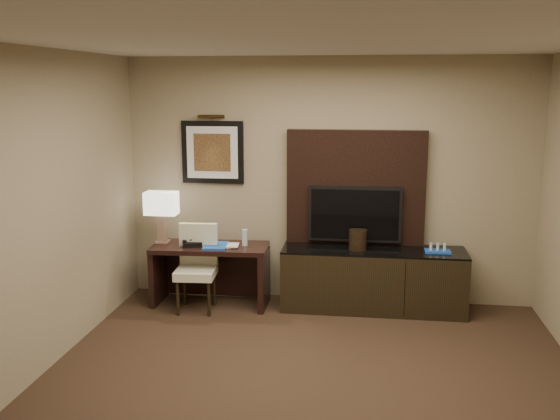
% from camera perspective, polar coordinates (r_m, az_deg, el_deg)
% --- Properties ---
extents(floor, '(4.50, 5.00, 0.01)m').
position_cam_1_polar(floor, '(4.96, 2.30, -17.59)').
color(floor, '#2F1F15').
rests_on(floor, ground).
extents(ceiling, '(4.50, 5.00, 0.01)m').
position_cam_1_polar(ceiling, '(4.35, 2.59, 15.38)').
color(ceiling, silver).
rests_on(ceiling, wall_back).
extents(wall_back, '(4.50, 0.01, 2.70)m').
position_cam_1_polar(wall_back, '(6.91, 4.46, 2.67)').
color(wall_back, gray).
rests_on(wall_back, floor).
extents(wall_front, '(4.50, 0.01, 2.70)m').
position_cam_1_polar(wall_front, '(2.14, -4.43, -18.05)').
color(wall_front, gray).
rests_on(wall_front, floor).
extents(wall_left, '(0.01, 5.00, 2.70)m').
position_cam_1_polar(wall_left, '(5.18, -23.18, -1.20)').
color(wall_left, gray).
rests_on(wall_left, floor).
extents(desk, '(1.28, 0.60, 0.67)m').
position_cam_1_polar(desk, '(6.94, -6.36, -5.92)').
color(desk, black).
rests_on(desk, floor).
extents(credenza, '(1.95, 0.55, 0.67)m').
position_cam_1_polar(credenza, '(6.83, 8.48, -6.29)').
color(credenza, black).
rests_on(credenza, floor).
extents(tv_wall_panel, '(1.50, 0.12, 1.30)m').
position_cam_1_polar(tv_wall_panel, '(6.85, 6.92, 1.87)').
color(tv_wall_panel, black).
rests_on(tv_wall_panel, wall_back).
extents(tv, '(1.00, 0.08, 0.60)m').
position_cam_1_polar(tv, '(6.80, 6.85, -0.35)').
color(tv, black).
rests_on(tv, tv_wall_panel).
extents(artwork, '(0.70, 0.04, 0.70)m').
position_cam_1_polar(artwork, '(7.05, -6.17, 5.27)').
color(artwork, black).
rests_on(artwork, wall_back).
extents(picture_light, '(0.04, 0.04, 0.30)m').
position_cam_1_polar(picture_light, '(6.98, -6.32, 8.50)').
color(picture_light, '#433015').
rests_on(picture_light, wall_back).
extents(desk_chair, '(0.44, 0.50, 0.86)m').
position_cam_1_polar(desk_chair, '(6.75, -7.70, -5.63)').
color(desk_chair, '#EDEAC6').
rests_on(desk_chair, floor).
extents(table_lamp, '(0.38, 0.25, 0.59)m').
position_cam_1_polar(table_lamp, '(6.98, -10.76, -0.61)').
color(table_lamp, '#95745D').
rests_on(table_lamp, desk).
extents(desk_phone, '(0.25, 0.24, 0.10)m').
position_cam_1_polar(desk_phone, '(6.85, -8.04, -2.83)').
color(desk_phone, black).
rests_on(desk_phone, desk).
extents(blue_folder, '(0.27, 0.34, 0.02)m').
position_cam_1_polar(blue_folder, '(6.79, -5.90, -3.27)').
color(blue_folder, blue).
rests_on(blue_folder, desk).
extents(book, '(0.15, 0.04, 0.20)m').
position_cam_1_polar(book, '(6.76, -5.10, -2.50)').
color(book, '#ACA687').
rests_on(book, desk).
extents(water_bottle, '(0.06, 0.06, 0.18)m').
position_cam_1_polar(water_bottle, '(6.79, -3.24, -2.53)').
color(water_bottle, silver).
rests_on(water_bottle, desk).
extents(ice_bucket, '(0.23, 0.23, 0.21)m').
position_cam_1_polar(ice_bucket, '(6.68, 7.12, -2.71)').
color(ice_bucket, black).
rests_on(ice_bucket, credenza).
extents(minibar_tray, '(0.27, 0.16, 0.10)m').
position_cam_1_polar(minibar_tray, '(6.73, 14.22, -3.38)').
color(minibar_tray, blue).
rests_on(minibar_tray, credenza).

